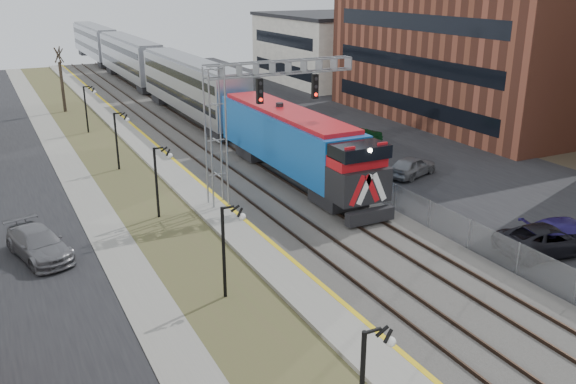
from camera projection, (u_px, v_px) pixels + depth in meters
street_west at (3, 200)px, 36.25m from camera, size 7.00×120.00×0.04m
sidewalk at (81, 188)px, 38.17m from camera, size 2.00×120.00×0.08m
grass_median at (129, 182)px, 39.45m from camera, size 4.00×120.00×0.06m
platform at (174, 174)px, 40.71m from camera, size 2.00×120.00×0.24m
ballast_bed at (243, 165)px, 42.85m from camera, size 8.00×120.00×0.20m
parking_lot at (384, 146)px, 48.01m from camera, size 16.00×120.00×0.04m
platform_edge at (187, 171)px, 41.04m from camera, size 0.24×120.00×0.01m
track_near at (216, 166)px, 41.94m from camera, size 1.58×120.00×0.15m
track_far at (263, 160)px, 43.44m from camera, size 1.58×120.00×0.15m
train at (148, 69)px, 68.57m from camera, size 3.00×85.85×5.33m
signal_gantry at (244, 109)px, 33.95m from camera, size 9.00×1.07×8.15m
lampposts at (221, 251)px, 24.74m from camera, size 0.14×62.14×4.00m
fence at (296, 148)px, 44.42m from camera, size 0.04×120.00×1.60m
buildings_east at (560, 60)px, 48.70m from camera, size 16.00×76.00×15.00m
car_lot_c at (548, 240)px, 28.94m from camera, size 5.46×3.20×1.43m
car_lot_d at (570, 233)px, 29.75m from camera, size 5.12×3.18×1.38m
car_lot_e at (412, 167)px, 40.35m from camera, size 4.35×2.89×1.38m
car_lot_f at (357, 138)px, 47.27m from camera, size 5.15×3.40×1.61m
car_street_b at (39, 244)px, 28.54m from camera, size 3.07×5.06×1.37m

